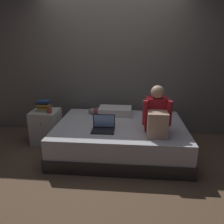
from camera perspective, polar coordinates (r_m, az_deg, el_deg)
name	(u,v)px	position (r m, az deg, el deg)	size (l,w,h in m)	color
ground_plane	(106,159)	(3.36, -1.63, -12.18)	(8.00, 8.00, 0.00)	brown
wall_back	(113,61)	(4.13, 0.24, 13.10)	(5.60, 0.10, 2.70)	slate
bed	(120,138)	(3.51, 2.19, -6.65)	(2.00, 1.50, 0.46)	#332D2B
nightstand	(46,126)	(3.98, -16.67, -3.59)	(0.44, 0.46, 0.57)	beige
person_sitting	(157,115)	(3.07, 11.47, -0.89)	(0.39, 0.44, 0.66)	#B21E28
laptop	(103,127)	(3.15, -2.25, -3.84)	(0.32, 0.23, 0.22)	black
pillow	(115,111)	(3.83, 0.82, 0.26)	(0.56, 0.36, 0.13)	silver
book_stack	(44,106)	(3.85, -17.31, 1.55)	(0.23, 0.16, 0.19)	beige
mug	(49,110)	(3.73, -15.92, 0.39)	(0.08, 0.08, 0.09)	#933833
clothes_pile	(98,111)	(3.87, -3.66, 0.19)	(0.36, 0.25, 0.11)	#8E3D47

